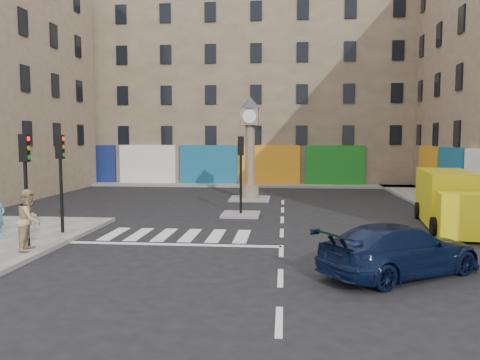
# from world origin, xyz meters

# --- Properties ---
(ground) EXTENTS (120.00, 120.00, 0.00)m
(ground) POSITION_xyz_m (0.00, 0.00, 0.00)
(ground) COLOR black
(ground) RESTS_ON ground
(sidewalk_right) EXTENTS (2.60, 30.00, 0.15)m
(sidewalk_right) POSITION_xyz_m (8.70, 10.00, 0.07)
(sidewalk_right) COLOR gray
(sidewalk_right) RESTS_ON ground
(sidewalk_far) EXTENTS (32.00, 2.40, 0.15)m
(sidewalk_far) POSITION_xyz_m (-4.00, 22.20, 0.07)
(sidewalk_far) COLOR gray
(sidewalk_far) RESTS_ON ground
(island_near) EXTENTS (1.80, 1.80, 0.12)m
(island_near) POSITION_xyz_m (-2.00, 8.00, 0.06)
(island_near) COLOR gray
(island_near) RESTS_ON ground
(island_far) EXTENTS (2.40, 2.40, 0.12)m
(island_far) POSITION_xyz_m (-2.00, 14.00, 0.06)
(island_far) COLOR gray
(island_far) RESTS_ON ground
(building_far) EXTENTS (32.00, 10.00, 17.00)m
(building_far) POSITION_xyz_m (-4.00, 28.00, 8.50)
(building_far) COLOR #8B7A5D
(building_far) RESTS_ON ground
(traffic_light_left_near) EXTENTS (0.28, 0.22, 3.70)m
(traffic_light_left_near) POSITION_xyz_m (-8.30, 0.20, 2.62)
(traffic_light_left_near) COLOR black
(traffic_light_left_near) RESTS_ON sidewalk_left
(traffic_light_left_far) EXTENTS (0.28, 0.22, 3.70)m
(traffic_light_left_far) POSITION_xyz_m (-8.30, 2.60, 2.62)
(traffic_light_left_far) COLOR black
(traffic_light_left_far) RESTS_ON sidewalk_left
(traffic_light_island) EXTENTS (0.28, 0.22, 3.70)m
(traffic_light_island) POSITION_xyz_m (-2.00, 8.00, 2.59)
(traffic_light_island) COLOR black
(traffic_light_island) RESTS_ON island_near
(clock_pillar) EXTENTS (1.20, 1.20, 6.10)m
(clock_pillar) POSITION_xyz_m (-2.00, 14.00, 3.55)
(clock_pillar) COLOR #957C62
(clock_pillar) RESTS_ON island_far
(navy_sedan) EXTENTS (5.11, 4.29, 1.40)m
(navy_sedan) POSITION_xyz_m (3.22, -1.41, 0.70)
(navy_sedan) COLOR black
(navy_sedan) RESTS_ON ground
(yellow_van) EXTENTS (2.84, 6.58, 2.32)m
(yellow_van) POSITION_xyz_m (6.99, 6.01, 1.15)
(yellow_van) COLOR yellow
(yellow_van) RESTS_ON ground
(pedestrian_tan) EXTENTS (0.90, 1.07, 1.96)m
(pedestrian_tan) POSITION_xyz_m (-8.00, -0.18, 1.13)
(pedestrian_tan) COLOR tan
(pedestrian_tan) RESTS_ON sidewalk_left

